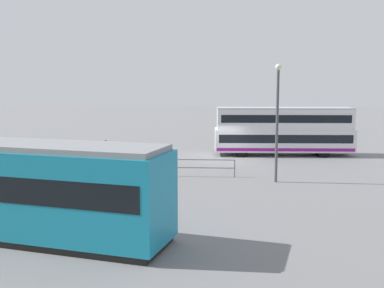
{
  "coord_description": "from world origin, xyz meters",
  "views": [
    {
      "loc": [
        -1.08,
        33.87,
        5.7
      ],
      "look_at": [
        1.91,
        6.23,
        2.01
      ],
      "focal_mm": 43.25,
      "sensor_mm": 36.0,
      "label": 1
    }
  ],
  "objects_px": {
    "double_decker_bus": "(283,131)",
    "pedestrian_near_railing": "(130,160)",
    "street_lamp": "(277,114)",
    "info_sign": "(106,151)"
  },
  "relations": [
    {
      "from": "double_decker_bus",
      "to": "pedestrian_near_railing",
      "type": "xyz_separation_m",
      "value": [
        10.01,
        9.65,
        -0.9
      ]
    },
    {
      "from": "street_lamp",
      "to": "double_decker_bus",
      "type": "bearing_deg",
      "value": -97.06
    },
    {
      "from": "pedestrian_near_railing",
      "to": "info_sign",
      "type": "relative_size",
      "value": 0.8
    },
    {
      "from": "pedestrian_near_railing",
      "to": "info_sign",
      "type": "distance_m",
      "value": 1.6
    },
    {
      "from": "double_decker_bus",
      "to": "info_sign",
      "type": "height_order",
      "value": "double_decker_bus"
    },
    {
      "from": "double_decker_bus",
      "to": "street_lamp",
      "type": "xyz_separation_m",
      "value": [
        1.27,
        10.27,
        2.02
      ]
    },
    {
      "from": "pedestrian_near_railing",
      "to": "street_lamp",
      "type": "relative_size",
      "value": 0.26
    },
    {
      "from": "double_decker_bus",
      "to": "pedestrian_near_railing",
      "type": "relative_size",
      "value": 6.15
    },
    {
      "from": "pedestrian_near_railing",
      "to": "double_decker_bus",
      "type": "bearing_deg",
      "value": -136.06
    },
    {
      "from": "double_decker_bus",
      "to": "info_sign",
      "type": "xyz_separation_m",
      "value": [
        11.53,
        9.58,
        -0.4
      ]
    }
  ]
}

